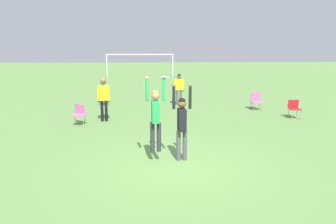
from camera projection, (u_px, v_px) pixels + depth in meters
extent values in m
plane|color=#608C47|center=(175.00, 165.00, 8.61)|extent=(120.00, 120.00, 0.00)
cylinder|color=#2D2D38|center=(152.00, 137.00, 8.79)|extent=(0.12, 0.12, 0.80)
cylinder|color=#2D2D38|center=(159.00, 137.00, 8.80)|extent=(0.12, 0.12, 0.80)
cube|color=green|center=(155.00, 112.00, 8.66)|extent=(0.22, 0.40, 0.57)
sphere|color=#9E704C|center=(155.00, 96.00, 8.58)|extent=(0.22, 0.22, 0.22)
sphere|color=olive|center=(155.00, 94.00, 8.57)|extent=(0.19, 0.19, 0.19)
cylinder|color=green|center=(147.00, 90.00, 8.53)|extent=(0.08, 0.08, 0.60)
sphere|color=#9E704C|center=(147.00, 78.00, 8.47)|extent=(0.10, 0.10, 0.10)
cylinder|color=green|center=(164.00, 90.00, 8.56)|extent=(0.08, 0.08, 0.60)
sphere|color=#9E704C|center=(164.00, 78.00, 8.50)|extent=(0.10, 0.10, 0.10)
cylinder|color=#4C4C51|center=(178.00, 145.00, 8.93)|extent=(0.12, 0.12, 0.84)
cylinder|color=#4C4C51|center=(185.00, 145.00, 8.94)|extent=(0.12, 0.12, 0.84)
cube|color=black|center=(182.00, 120.00, 8.79)|extent=(0.22, 0.40, 0.60)
sphere|color=brown|center=(182.00, 104.00, 8.71)|extent=(0.23, 0.23, 0.23)
sphere|color=black|center=(182.00, 101.00, 8.70)|extent=(0.19, 0.19, 0.19)
cylinder|color=black|center=(174.00, 97.00, 8.66)|extent=(0.08, 0.08, 0.63)
sphere|color=brown|center=(174.00, 85.00, 8.60)|extent=(0.10, 0.10, 0.10)
cylinder|color=black|center=(190.00, 97.00, 8.69)|extent=(0.08, 0.08, 0.63)
sphere|color=brown|center=(190.00, 85.00, 8.63)|extent=(0.10, 0.10, 0.10)
cylinder|color=#2D9EDB|center=(165.00, 77.00, 8.53)|extent=(0.24, 0.24, 0.02)
cylinder|color=gray|center=(254.00, 107.00, 16.01)|extent=(0.02, 0.02, 0.40)
cylinder|color=gray|center=(262.00, 107.00, 16.04)|extent=(0.02, 0.02, 0.40)
cylinder|color=gray|center=(251.00, 105.00, 16.43)|extent=(0.02, 0.02, 0.40)
cylinder|color=gray|center=(259.00, 105.00, 16.45)|extent=(0.02, 0.02, 0.40)
cube|color=#C666A3|center=(257.00, 102.00, 16.20)|extent=(0.56, 0.56, 0.04)
cube|color=#C666A3|center=(256.00, 97.00, 16.38)|extent=(0.51, 0.17, 0.46)
cylinder|color=gray|center=(73.00, 121.00, 12.80)|extent=(0.02, 0.02, 0.43)
cylinder|color=gray|center=(83.00, 121.00, 12.82)|extent=(0.02, 0.02, 0.43)
cylinder|color=gray|center=(75.00, 119.00, 13.18)|extent=(0.02, 0.02, 0.43)
cylinder|color=gray|center=(85.00, 119.00, 13.20)|extent=(0.02, 0.02, 0.43)
cube|color=#C666A3|center=(79.00, 115.00, 12.96)|extent=(0.62, 0.62, 0.04)
cube|color=#C666A3|center=(80.00, 109.00, 13.13)|extent=(0.45, 0.31, 0.40)
cylinder|color=gray|center=(100.00, 102.00, 17.26)|extent=(0.02, 0.02, 0.44)
cylinder|color=gray|center=(107.00, 102.00, 17.29)|extent=(0.02, 0.02, 0.44)
cylinder|color=gray|center=(101.00, 101.00, 17.66)|extent=(0.02, 0.02, 0.44)
cylinder|color=gray|center=(108.00, 101.00, 17.69)|extent=(0.02, 0.02, 0.44)
cube|color=#1E753D|center=(104.00, 97.00, 17.43)|extent=(0.62, 0.62, 0.04)
cube|color=#1E753D|center=(104.00, 93.00, 17.61)|extent=(0.48, 0.29, 0.42)
cylinder|color=gray|center=(292.00, 114.00, 14.05)|extent=(0.02, 0.02, 0.43)
cylinder|color=gray|center=(301.00, 114.00, 14.08)|extent=(0.02, 0.02, 0.43)
cylinder|color=gray|center=(289.00, 113.00, 14.43)|extent=(0.02, 0.02, 0.43)
cylinder|color=gray|center=(297.00, 113.00, 14.45)|extent=(0.02, 0.02, 0.43)
cube|color=#B21E23|center=(295.00, 109.00, 14.21)|extent=(0.50, 0.50, 0.04)
cube|color=#B21E23|center=(293.00, 104.00, 14.38)|extent=(0.46, 0.15, 0.36)
cylinder|color=black|center=(102.00, 111.00, 13.67)|extent=(0.12, 0.12, 0.88)
cylinder|color=black|center=(106.00, 111.00, 13.68)|extent=(0.12, 0.12, 0.88)
cube|color=yellow|center=(103.00, 93.00, 13.53)|extent=(0.43, 0.34, 0.63)
sphere|color=brown|center=(103.00, 82.00, 13.44)|extent=(0.24, 0.24, 0.24)
sphere|color=olive|center=(103.00, 80.00, 13.43)|extent=(0.20, 0.20, 0.20)
cylinder|color=yellow|center=(98.00, 93.00, 13.52)|extent=(0.08, 0.08, 0.66)
sphere|color=brown|center=(99.00, 101.00, 13.59)|extent=(0.10, 0.10, 0.10)
cylinder|color=yellow|center=(109.00, 93.00, 13.55)|extent=(0.08, 0.08, 0.66)
sphere|color=brown|center=(109.00, 101.00, 13.61)|extent=(0.10, 0.10, 0.10)
cylinder|color=#4C4C51|center=(177.00, 97.00, 17.59)|extent=(0.12, 0.12, 0.81)
cylinder|color=#4C4C51|center=(181.00, 97.00, 17.61)|extent=(0.12, 0.12, 0.81)
cube|color=yellow|center=(179.00, 85.00, 17.47)|extent=(0.45, 0.25, 0.57)
sphere|color=brown|center=(179.00, 77.00, 17.39)|extent=(0.22, 0.22, 0.22)
sphere|color=black|center=(179.00, 76.00, 17.37)|extent=(0.19, 0.19, 0.19)
cylinder|color=yellow|center=(175.00, 85.00, 17.45)|extent=(0.08, 0.08, 0.61)
sphere|color=brown|center=(175.00, 91.00, 17.51)|extent=(0.10, 0.10, 0.10)
cylinder|color=yellow|center=(183.00, 85.00, 17.49)|extent=(0.08, 0.08, 0.61)
sphere|color=brown|center=(183.00, 91.00, 17.54)|extent=(0.10, 0.10, 0.10)
cylinder|color=white|center=(107.00, 66.00, 34.58)|extent=(0.10, 0.10, 2.30)
cylinder|color=white|center=(173.00, 65.00, 35.04)|extent=(0.10, 0.10, 2.30)
cylinder|color=white|center=(140.00, 55.00, 34.59)|extent=(7.00, 0.10, 0.10)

